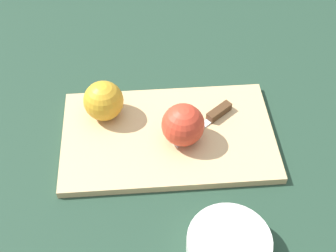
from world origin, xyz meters
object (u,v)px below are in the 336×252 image
apple_half_left (104,101)px  bowl (229,245)px  knife (214,115)px  apple_half_right (183,125)px

apple_half_left → bowl: bearing=-40.7°
knife → apple_half_left: bearing=-45.3°
apple_half_left → apple_half_right: apple_half_right is taller
apple_half_left → apple_half_right: size_ratio=0.97×
apple_half_right → bowl: apple_half_right is taller
knife → bowl: (-0.03, -0.27, 0.00)m
apple_half_left → bowl: (0.18, -0.30, -0.03)m
knife → bowl: 0.27m
apple_half_left → apple_half_right: 0.16m
apple_half_left → knife: apple_half_left is taller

